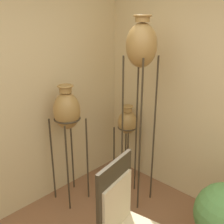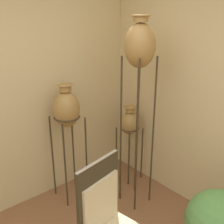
{
  "view_description": "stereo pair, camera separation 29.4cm",
  "coord_description": "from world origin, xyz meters",
  "px_view_note": "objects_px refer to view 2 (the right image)",
  "views": [
    {
      "loc": [
        -0.83,
        -0.68,
        2.11
      ],
      "look_at": [
        1.24,
        1.31,
        1.08
      ],
      "focal_mm": 42.0,
      "sensor_mm": 36.0,
      "label": 1
    },
    {
      "loc": [
        -0.62,
        -0.88,
        2.11
      ],
      "look_at": [
        1.24,
        1.31,
        1.08
      ],
      "focal_mm": 42.0,
      "sensor_mm": 36.0,
      "label": 2
    }
  ],
  "objects_px": {
    "vase_stand_medium": "(67,111)",
    "vase_stand_short": "(130,124)",
    "chair": "(111,224)",
    "vase_stand_tall": "(140,50)"
  },
  "relations": [
    {
      "from": "vase_stand_tall",
      "to": "chair",
      "type": "height_order",
      "value": "vase_stand_tall"
    },
    {
      "from": "vase_stand_medium",
      "to": "vase_stand_short",
      "type": "xyz_separation_m",
      "value": [
        0.82,
        -0.18,
        -0.33
      ]
    },
    {
      "from": "vase_stand_tall",
      "to": "chair",
      "type": "bearing_deg",
      "value": -145.18
    },
    {
      "from": "vase_stand_short",
      "to": "chair",
      "type": "height_order",
      "value": "chair"
    },
    {
      "from": "vase_stand_tall",
      "to": "chair",
      "type": "relative_size",
      "value": 1.9
    },
    {
      "from": "vase_stand_short",
      "to": "vase_stand_medium",
      "type": "bearing_deg",
      "value": 167.58
    },
    {
      "from": "vase_stand_short",
      "to": "chair",
      "type": "relative_size",
      "value": 0.93
    },
    {
      "from": "vase_stand_medium",
      "to": "chair",
      "type": "xyz_separation_m",
      "value": [
        -0.38,
        -1.22,
        -0.5
      ]
    },
    {
      "from": "vase_stand_tall",
      "to": "vase_stand_medium",
      "type": "height_order",
      "value": "vase_stand_tall"
    },
    {
      "from": "chair",
      "to": "vase_stand_medium",
      "type": "bearing_deg",
      "value": 62.16
    }
  ]
}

